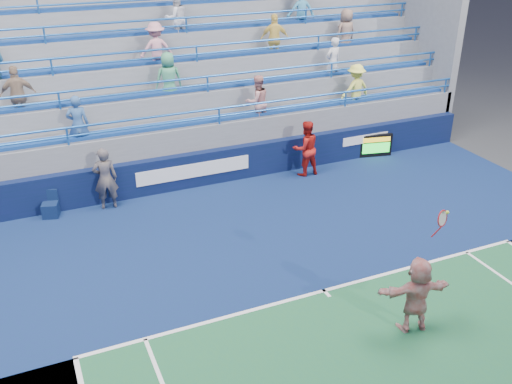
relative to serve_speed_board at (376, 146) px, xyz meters
name	(u,v)px	position (x,y,z in m)	size (l,w,h in m)	color
ground	(324,291)	(-5.61, -6.29, -0.41)	(120.00, 120.00, 0.00)	#333538
sponsor_wall	(223,165)	(-5.60, 0.21, 0.14)	(18.00, 0.32, 1.10)	#091734
bleacher_stand	(186,102)	(-5.60, 3.98, 1.14)	(18.00, 5.60, 6.13)	slate
serve_speed_board	(376,146)	(0.00, 0.00, 0.00)	(1.18, 0.36, 0.82)	black
judge_chair	(51,209)	(-10.89, -0.11, -0.17)	(0.52, 0.53, 0.76)	#0D1D42
tennis_player	(417,295)	(-4.58, -8.12, 0.43)	(1.61, 0.78, 2.67)	silver
line_judge	(105,179)	(-9.31, -0.22, 0.52)	(0.68, 0.44, 1.86)	#141D37
ball_girl	(306,148)	(-2.98, -0.38, 0.51)	(0.89, 0.69, 1.83)	#AD1813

